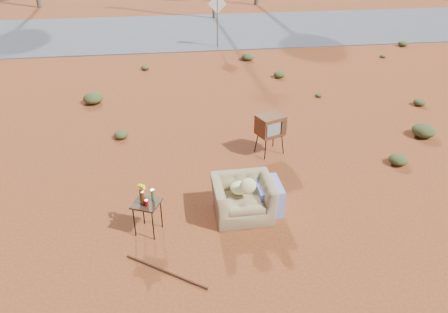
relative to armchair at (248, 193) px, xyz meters
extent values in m
plane|color=brown|center=(-0.67, -0.43, -0.47)|extent=(140.00, 140.00, 0.00)
cube|color=#565659|center=(-0.67, 14.57, -0.45)|extent=(140.00, 7.00, 0.04)
imported|color=#927D50|center=(-0.10, -0.02, 0.03)|extent=(1.16, 0.77, 1.00)
ellipsoid|color=#FFF69B|center=(-0.15, 0.03, 0.11)|extent=(0.36, 0.36, 0.21)
ellipsoid|color=#FFF69B|center=(-0.04, -0.21, 0.31)|extent=(0.32, 0.16, 0.32)
cube|color=#202B96|center=(0.43, 0.10, -0.17)|extent=(0.49, 0.75, 0.59)
cube|color=black|center=(0.96, 2.31, 0.03)|extent=(0.66, 0.59, 0.03)
cylinder|color=black|center=(0.80, 2.04, -0.22)|extent=(0.03, 0.03, 0.50)
cylinder|color=black|center=(1.27, 2.23, -0.22)|extent=(0.03, 0.03, 0.50)
cylinder|color=black|center=(0.66, 2.40, -0.22)|extent=(0.03, 0.03, 0.50)
cylinder|color=black|center=(1.13, 2.59, -0.22)|extent=(0.03, 0.03, 0.50)
cube|color=brown|center=(0.96, 2.31, 0.28)|extent=(0.75, 0.67, 0.48)
cube|color=gray|center=(0.98, 2.05, 0.28)|extent=(0.35, 0.16, 0.30)
cube|color=#472D19|center=(1.26, 2.16, 0.28)|extent=(0.14, 0.07, 0.34)
cube|color=#3A2615|center=(-1.90, -0.32, 0.17)|extent=(0.60, 0.60, 0.04)
cylinder|color=black|center=(-2.14, -0.41, -0.15)|extent=(0.02, 0.02, 0.64)
cylinder|color=black|center=(-1.81, -0.56, -0.15)|extent=(0.02, 0.02, 0.64)
cylinder|color=black|center=(-1.99, -0.08, -0.15)|extent=(0.02, 0.02, 0.64)
cylinder|color=black|center=(-1.66, -0.22, -0.15)|extent=(0.02, 0.02, 0.64)
cylinder|color=#4D2D0C|center=(-1.98, -0.23, 0.31)|extent=(0.06, 0.06, 0.24)
cylinder|color=#4D2D0C|center=(-1.95, -0.38, 0.32)|extent=(0.06, 0.06, 0.26)
cylinder|color=#275C29|center=(-1.78, -0.27, 0.30)|extent=(0.05, 0.05, 0.22)
cylinder|color=red|center=(-1.89, -0.42, 0.25)|extent=(0.06, 0.06, 0.12)
cylinder|color=silver|center=(-1.97, -0.14, 0.26)|extent=(0.07, 0.07, 0.13)
ellipsoid|color=#FFF71A|center=(-1.97, -0.14, 0.41)|extent=(0.15, 0.15, 0.11)
cylinder|color=#532B16|center=(-1.62, -1.42, -0.45)|extent=(1.31, 0.96, 0.04)
cylinder|color=brown|center=(0.83, 11.57, 0.53)|extent=(0.06, 0.06, 2.00)
cube|color=silver|center=(0.83, 11.57, 1.33)|extent=(0.78, 0.04, 0.78)
ellipsoid|color=#474B21|center=(3.83, 1.37, -0.35)|extent=(0.44, 0.44, 0.24)
ellipsoid|color=#474B21|center=(-3.67, 6.07, -0.30)|extent=(0.60, 0.60, 0.33)
ellipsoid|color=#474B21|center=(6.13, 4.57, -0.37)|extent=(0.36, 0.36, 0.20)
ellipsoid|color=#474B21|center=(2.53, 7.57, -0.36)|extent=(0.40, 0.40, 0.22)
ellipsoid|color=#474B21|center=(-2.17, 9.07, -0.39)|extent=(0.30, 0.30, 0.17)
camera|label=1|loc=(-1.38, -6.78, 4.77)|focal=35.00mm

